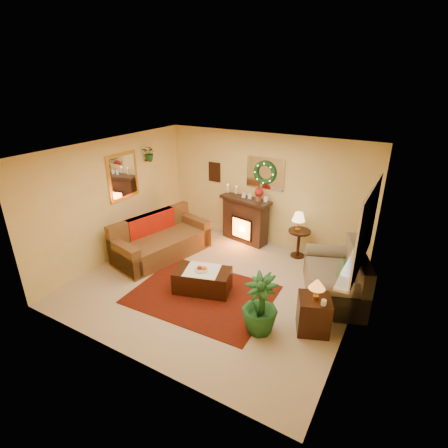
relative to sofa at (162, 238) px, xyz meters
The scene contains 31 objects.
floor 1.72m from the sofa, 14.17° to the right, with size 5.00×5.00×0.00m, color beige.
ceiling 2.74m from the sofa, 14.17° to the right, with size 5.00×5.00×0.00m, color white.
wall_back 2.60m from the sofa, 48.72° to the left, with size 5.00×5.00×0.00m, color #EFD88C.
wall_front 3.23m from the sofa, 58.68° to the right, with size 5.00×5.00×0.00m, color #EFD88C.
wall_left 1.30m from the sofa, 155.19° to the right, with size 4.50×4.50×0.00m, color #EFD88C.
wall_right 4.23m from the sofa, ahead, with size 4.50×4.50×0.00m, color #EFD88C.
area_rug 1.84m from the sofa, 27.40° to the right, with size 2.50×1.88×0.01m, color maroon.
sofa is the anchor object (origin of this frame).
red_throw 0.16m from the sofa, 97.68° to the left, with size 0.75×1.21×0.02m, color red.
fireplace 2.05m from the sofa, 52.84° to the left, with size 1.12×0.35×1.03m, color #332619.
poinsettia 2.42m from the sofa, 45.61° to the left, with size 0.21×0.21×0.21m, color #A11A14.
mantel_candle_a 1.97m from the sofa, 64.63° to the left, with size 0.06×0.06×0.19m, color beige.
mantel_candle_b 2.06m from the sofa, 58.11° to the left, with size 0.05×0.05×0.16m, color silver.
mantel_mirror 2.75m from the sofa, 48.41° to the left, with size 0.92×0.02×0.72m, color white.
wreath 2.73m from the sofa, 47.77° to the left, with size 0.55×0.55×0.11m, color #194719.
wall_art 2.16m from the sofa, 81.66° to the left, with size 0.32×0.03×0.48m, color #381E11.
gold_mirror 1.58m from the sofa, behind, with size 0.03×0.84×1.00m, color gold.
hanging_plant 1.82m from the sofa, 138.40° to the left, with size 0.33×0.28×0.36m, color #194719.
loveseat 3.70m from the sofa, ahead, with size 0.94×1.62×0.94m, color tan.
window_frame 4.25m from the sofa, ahead, with size 0.03×1.86×1.36m, color white.
window_glass 4.24m from the sofa, ahead, with size 0.02×1.70×1.22m, color black.
window_sill 4.02m from the sofa, ahead, with size 0.22×1.86×0.04m, color white.
mini_tree 4.04m from the sofa, ahead, with size 0.21×0.21×0.32m, color white.
sill_plant 4.14m from the sofa, 12.43° to the left, with size 0.30×0.24×0.55m, color #196018.
side_table_round 3.03m from the sofa, 29.56° to the left, with size 0.49×0.49×0.63m, color black.
lamp_cream 3.01m from the sofa, 29.28° to the left, with size 0.28×0.28×0.43m, color #FFDA95.
end_table_square 3.73m from the sofa, 11.72° to the right, with size 0.49×0.49×0.60m, color black.
lamp_tiffany 3.74m from the sofa, 11.86° to the right, with size 0.26×0.26×0.38m, color orange.
coffee_table 1.69m from the sofa, 24.78° to the right, with size 1.03×0.57×0.43m, color black.
fruit_bowl 1.69m from the sofa, 25.66° to the right, with size 0.24×0.24×0.05m, color beige.
floor_palm 3.15m from the sofa, 22.31° to the right, with size 1.69×1.69×3.02m, color #0E3A13.
Camera 1 is at (3.03, -4.93, 3.79)m, focal length 28.00 mm.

